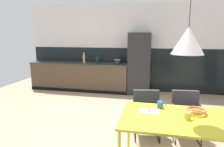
{
  "coord_description": "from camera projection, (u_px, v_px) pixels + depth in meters",
  "views": [
    {
      "loc": [
        0.75,
        -3.14,
        1.78
      ],
      "look_at": [
        -0.09,
        0.77,
        1.0
      ],
      "focal_mm": 32.06,
      "sensor_mm": 36.0,
      "label": 1
    }
  ],
  "objects": [
    {
      "name": "back_wall_splashback_dark",
      "position": [
        131.0,
        69.0,
        6.47
      ],
      "size": [
        6.7,
        0.12,
        1.36
      ],
      "primitive_type": "cube",
      "color": "black",
      "rests_on": "ground"
    },
    {
      "name": "armchair_corner_seat",
      "position": [
        147.0,
        108.0,
        3.5
      ],
      "size": [
        0.55,
        0.54,
        0.81
      ],
      "rotation": [
        0.0,
        0.0,
        3.3
      ],
      "color": "#313339",
      "rests_on": "ground"
    },
    {
      "name": "bottle_vinegar_dark",
      "position": [
        97.0,
        60.0,
        6.28
      ],
      "size": [
        0.08,
        0.08,
        0.25
      ],
      "color": "#0F3319",
      "rests_on": "kitchen_counter"
    },
    {
      "name": "fruit_bowl",
      "position": [
        196.0,
        110.0,
        2.63
      ],
      "size": [
        0.26,
        0.26,
        0.06
      ],
      "color": "#B2662D",
      "rests_on": "dining_table"
    },
    {
      "name": "refrigerator_column",
      "position": [
        139.0,
        64.0,
        6.02
      ],
      "size": [
        0.65,
        0.6,
        1.84
      ],
      "primitive_type": "cube",
      "color": "#232326",
      "rests_on": "ground"
    },
    {
      "name": "kitchen_counter",
      "position": [
        80.0,
        76.0,
        6.51
      ],
      "size": [
        3.18,
        0.63,
        0.89
      ],
      "color": "#4C3A2A",
      "rests_on": "ground"
    },
    {
      "name": "ground_plane",
      "position": [
        108.0,
        138.0,
        3.51
      ],
      "size": [
        8.7,
        8.7,
        0.0
      ],
      "primitive_type": "plane",
      "color": "tan"
    },
    {
      "name": "back_wall_panel_upper",
      "position": [
        132.0,
        26.0,
        6.21
      ],
      "size": [
        6.7,
        0.12,
        1.36
      ],
      "primitive_type": "cube",
      "color": "silver",
      "rests_on": "back_wall_splashback_dark"
    },
    {
      "name": "pendant_lamp_over_table_near",
      "position": [
        188.0,
        41.0,
        2.27
      ],
      "size": [
        0.37,
        0.37,
        1.12
      ],
      "color": "black"
    },
    {
      "name": "open_book",
      "position": [
        149.0,
        112.0,
        2.67
      ],
      "size": [
        0.28,
        0.2,
        0.02
      ],
      "color": "white",
      "rests_on": "dining_table"
    },
    {
      "name": "bottle_wine_green",
      "position": [
        84.0,
        59.0,
        6.29
      ],
      "size": [
        0.08,
        0.08,
        0.34
      ],
      "color": "tan",
      "rests_on": "kitchen_counter"
    },
    {
      "name": "armchair_near_window",
      "position": [
        186.0,
        109.0,
        3.41
      ],
      "size": [
        0.53,
        0.52,
        0.83
      ],
      "rotation": [
        0.0,
        0.0,
        3.24
      ],
      "color": "#313339",
      "rests_on": "ground"
    },
    {
      "name": "mug_dark_espresso",
      "position": [
        160.0,
        105.0,
        2.82
      ],
      "size": [
        0.13,
        0.08,
        0.1
      ],
      "color": "#335B93",
      "rests_on": "dining_table"
    },
    {
      "name": "cooking_pot",
      "position": [
        118.0,
        62.0,
        6.03
      ],
      "size": [
        0.21,
        0.21,
        0.18
      ],
      "color": "black",
      "rests_on": "kitchen_counter"
    },
    {
      "name": "mug_wide_latte",
      "position": [
        188.0,
        116.0,
        2.44
      ],
      "size": [
        0.12,
        0.08,
        0.09
      ],
      "color": "gold",
      "rests_on": "dining_table"
    },
    {
      "name": "dining_table",
      "position": [
        182.0,
        121.0,
        2.5
      ],
      "size": [
        1.52,
        0.94,
        0.76
      ],
      "color": "gold",
      "rests_on": "ground"
    }
  ]
}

